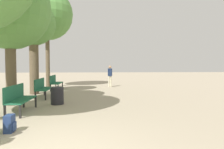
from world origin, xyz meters
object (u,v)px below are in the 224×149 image
bench_row_1 (19,97)px  trash_bin (57,96)px  bench_row_3 (55,82)px  tree_row_3 (47,15)px  bench_row_2 (42,87)px  backpack (10,124)px  pedestrian_near (110,75)px  tree_row_2 (33,26)px  tree_row_1 (10,10)px

bench_row_1 → trash_bin: size_ratio=2.54×
bench_row_3 → bench_row_1: bearing=-90.0°
bench_row_1 → bench_row_3: bearing=90.0°
bench_row_3 → tree_row_3: size_ratio=0.26×
bench_row_1 → tree_row_3: (-0.77, 8.17, 4.61)m
bench_row_2 → trash_bin: bench_row_2 is taller
bench_row_1 → bench_row_2: (0.00, 3.35, 0.00)m
bench_row_2 → backpack: bearing=-84.3°
bench_row_2 → bench_row_3: size_ratio=1.00×
bench_row_1 → tree_row_3: 9.41m
bench_row_1 → backpack: bench_row_1 is taller
pedestrian_near → bench_row_3: bearing=-159.1°
tree_row_2 → backpack: tree_row_2 is taller
tree_row_1 → tree_row_2: (0.00, 3.31, -0.05)m
bench_row_1 → tree_row_1: 3.68m
bench_row_1 → bench_row_2: size_ratio=1.00×
tree_row_3 → trash_bin: (1.83, -6.71, -4.79)m
bench_row_1 → pedestrian_near: pedestrian_near is taller
tree_row_1 → pedestrian_near: tree_row_1 is taller
bench_row_3 → tree_row_1: (-0.77, -5.28, 3.30)m
bench_row_1 → tree_row_2: 5.79m
bench_row_3 → backpack: 8.98m
tree_row_1 → tree_row_3: 6.87m
bench_row_2 → backpack: bench_row_2 is taller
bench_row_1 → bench_row_3: size_ratio=1.00×
bench_row_1 → tree_row_3: tree_row_3 is taller
backpack → trash_bin: size_ratio=0.60×
bench_row_2 → pedestrian_near: bearing=52.3°
pedestrian_near → tree_row_2: bearing=-142.8°
tree_row_1 → pedestrian_near: 8.54m
trash_bin → tree_row_1: bearing=-178.9°
backpack → pedestrian_near: size_ratio=0.27×
backpack → trash_bin: 3.75m
backpack → trash_bin: bearing=82.4°
pedestrian_near → trash_bin: 7.16m
tree_row_1 → pedestrian_near: size_ratio=3.51×
backpack → pedestrian_near: bearing=73.3°
tree_row_2 → tree_row_3: bearing=90.0°
backpack → bench_row_1: bearing=104.0°
bench_row_2 → backpack: 5.65m
pedestrian_near → bench_row_1: bearing=-114.4°
tree_row_2 → tree_row_1: bearing=-90.0°
bench_row_2 → trash_bin: (1.05, -1.90, -0.17)m
bench_row_2 → trash_bin: size_ratio=2.54×
bench_row_1 → bench_row_3: (0.00, 6.70, 0.00)m
bench_row_2 → tree_row_2: size_ratio=0.35×
bench_row_3 → tree_row_2: 3.88m
bench_row_2 → tree_row_3: 6.71m
bench_row_1 → pedestrian_near: bearing=65.6°
tree_row_2 → tree_row_3: size_ratio=0.73×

